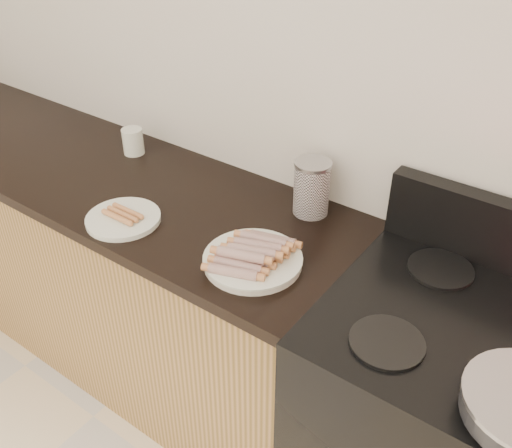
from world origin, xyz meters
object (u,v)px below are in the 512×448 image
Objects in this scene: canister at (312,187)px; mug at (133,141)px; stove at (446,446)px; side_plate at (123,219)px; main_plate at (253,261)px.

canister is 1.84× the size of mug.
side_plate is at bearing -171.25° from stove.
main_plate is 1.19× the size of side_plate.
main_plate is at bearing -170.74° from stove.
side_plate is 0.47m from mug.
side_plate is (-1.07, -0.17, 0.45)m from stove.
canister is at bearing 3.32° from mug.
stove is 0.85m from canister.
side_plate is at bearing -171.94° from main_plate.
stove is at bearing 8.75° from side_plate.
side_plate is (-0.46, -0.06, -0.00)m from main_plate.
main_plate reaches higher than stove.
mug is at bearing -176.68° from canister.
side_plate reaches higher than stove.
stove is 0.77m from main_plate.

